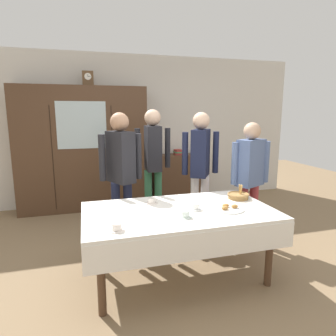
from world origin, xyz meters
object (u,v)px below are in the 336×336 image
at_px(tea_cup_far_right, 117,228).
at_px(spoon_near_right, 205,204).
at_px(bookshelf_low, 178,177).
at_px(spoon_mid_left, 132,213).
at_px(pastry_plate, 229,209).
at_px(tea_cup_front_edge, 152,201).
at_px(mantel_clock, 88,79).
at_px(book_stack, 178,152).
at_px(bread_basket, 238,196).
at_px(tea_cup_back_edge, 185,215).
at_px(person_by_cabinet, 121,166).
at_px(person_near_right_end, 153,156).
at_px(wall_cabinet, 83,149).
at_px(person_behind_table_right, 200,162).
at_px(dining_table, 180,219).
at_px(tea_cup_mid_left, 195,207).
at_px(person_beside_shelf, 250,172).

height_order(tea_cup_far_right, spoon_near_right, tea_cup_far_right).
height_order(bookshelf_low, spoon_mid_left, bookshelf_low).
relative_size(spoon_near_right, spoon_mid_left, 1.00).
bearing_deg(bookshelf_low, pastry_plate, -97.22).
distance_m(bookshelf_low, tea_cup_front_edge, 2.58).
distance_m(mantel_clock, tea_cup_far_right, 3.27).
bearing_deg(book_stack, spoon_mid_left, -116.60).
height_order(book_stack, tea_cup_front_edge, book_stack).
bearing_deg(pastry_plate, bread_basket, 49.23).
relative_size(tea_cup_front_edge, spoon_near_right, 1.09).
bearing_deg(bookshelf_low, spoon_mid_left, -116.60).
height_order(book_stack, pastry_plate, book_stack).
xyz_separation_m(tea_cup_back_edge, spoon_mid_left, (-0.45, 0.24, -0.02)).
height_order(mantel_clock, bookshelf_low, mantel_clock).
height_order(spoon_near_right, person_by_cabinet, person_by_cabinet).
height_order(bread_basket, person_near_right_end, person_near_right_end).
bearing_deg(wall_cabinet, person_behind_table_right, -46.39).
height_order(dining_table, tea_cup_back_edge, tea_cup_back_edge).
bearing_deg(person_behind_table_right, tea_cup_back_edge, -117.70).
bearing_deg(tea_cup_front_edge, bookshelf_low, 65.87).
bearing_deg(bread_basket, tea_cup_mid_left, -159.36).
bearing_deg(dining_table, mantel_clock, 106.43).
distance_m(dining_table, tea_cup_far_right, 0.74).
distance_m(book_stack, person_near_right_end, 1.40).
xyz_separation_m(mantel_clock, tea_cup_back_edge, (0.75, -2.78, -1.47)).
distance_m(tea_cup_far_right, person_beside_shelf, 1.99).
relative_size(dining_table, bread_basket, 7.81).
distance_m(wall_cabinet, person_behind_table_right, 2.19).
height_order(book_stack, tea_cup_mid_left, book_stack).
bearing_deg(bookshelf_low, person_near_right_end, -123.04).
relative_size(book_stack, person_beside_shelf, 0.13).
height_order(wall_cabinet, person_near_right_end, wall_cabinet).
relative_size(wall_cabinet, person_by_cabinet, 1.28).
bearing_deg(wall_cabinet, book_stack, 1.67).
bearing_deg(person_beside_shelf, dining_table, -152.91).
height_order(dining_table, tea_cup_mid_left, tea_cup_mid_left).
height_order(wall_cabinet, spoon_mid_left, wall_cabinet).
bearing_deg(pastry_plate, person_beside_shelf, 46.92).
relative_size(person_near_right_end, person_beside_shelf, 1.10).
relative_size(spoon_mid_left, person_by_cabinet, 0.07).
bearing_deg(book_stack, dining_table, -107.43).
distance_m(wall_cabinet, mantel_clock, 1.18).
bearing_deg(spoon_mid_left, person_beside_shelf, 18.17).
relative_size(dining_table, person_beside_shelf, 1.20).
distance_m(pastry_plate, person_beside_shelf, 0.94).
height_order(tea_cup_back_edge, person_behind_table_right, person_behind_table_right).
bearing_deg(person_by_cabinet, tea_cup_back_edge, -68.61).
xyz_separation_m(spoon_near_right, spoon_mid_left, (-0.78, -0.08, 0.00)).
bearing_deg(mantel_clock, tea_cup_far_right, -87.84).
xyz_separation_m(pastry_plate, spoon_near_right, (-0.17, 0.23, -0.01)).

